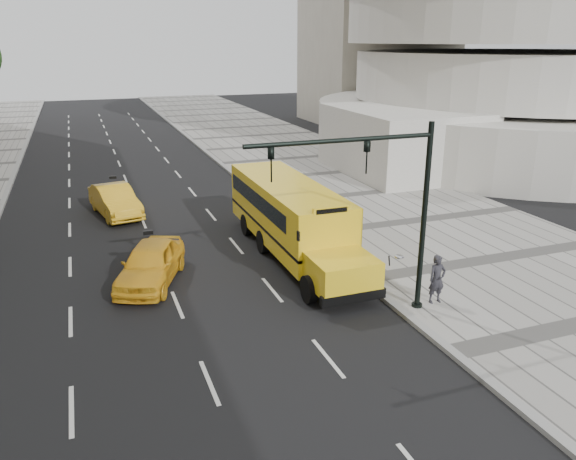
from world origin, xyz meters
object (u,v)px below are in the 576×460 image
object	(u,v)px
taxi_near	(151,263)
traffic_signal	(387,199)
school_bus	(290,213)
pedestrian	(437,279)
taxi_far	(115,201)

from	to	relation	value
taxi_near	traffic_signal	world-z (taller)	traffic_signal
school_bus	pedestrian	bearing A→B (deg)	-66.72
taxi_far	school_bus	bearing A→B (deg)	-62.12
traffic_signal	taxi_near	bearing A→B (deg)	140.92
taxi_far	pedestrian	xyz separation A→B (m)	(9.54, -14.88, 0.22)
pedestrian	traffic_signal	xyz separation A→B (m)	(-2.18, -0.06, 3.08)
taxi_near	traffic_signal	bearing A→B (deg)	-15.98
taxi_near	school_bus	bearing A→B (deg)	34.63
pedestrian	traffic_signal	world-z (taller)	traffic_signal
pedestrian	taxi_far	bearing A→B (deg)	123.87
taxi_near	taxi_far	xyz separation A→B (m)	(-0.60, 9.45, 0.01)
pedestrian	traffic_signal	bearing A→B (deg)	-177.20
pedestrian	taxi_near	bearing A→B (deg)	149.92
taxi_far	traffic_signal	size ratio (longest dim) A/B	0.75
taxi_near	traffic_signal	size ratio (longest dim) A/B	0.72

